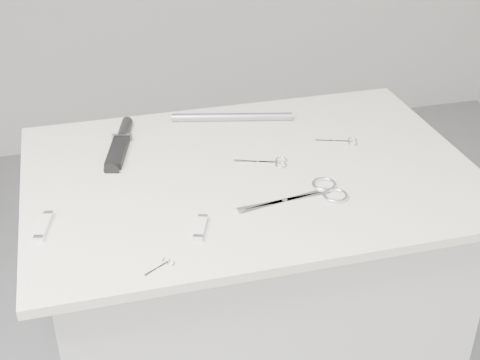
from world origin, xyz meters
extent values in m
cube|color=beige|center=(0.00, 0.00, 0.45)|extent=(0.90, 0.60, 0.90)
cube|color=beige|center=(0.00, 0.00, 0.91)|extent=(1.00, 0.70, 0.02)
cube|color=silver|center=(0.03, -0.14, 0.92)|extent=(0.21, 0.06, 0.00)
cylinder|color=silver|center=(0.03, -0.14, 0.92)|extent=(0.01, 0.01, 0.01)
torus|color=silver|center=(0.13, -0.11, 0.92)|extent=(0.05, 0.05, 0.01)
torus|color=silver|center=(0.14, -0.15, 0.92)|extent=(0.05, 0.05, 0.01)
cube|color=silver|center=(0.02, 0.03, 0.92)|extent=(0.10, 0.05, 0.00)
cylinder|color=silver|center=(0.02, 0.03, 0.92)|extent=(0.01, 0.01, 0.00)
torus|color=silver|center=(0.08, 0.02, 0.92)|extent=(0.03, 0.03, 0.00)
torus|color=silver|center=(0.07, 0.00, 0.92)|extent=(0.03, 0.03, 0.00)
cube|color=silver|center=(0.23, 0.08, 0.92)|extent=(0.09, 0.04, 0.00)
cylinder|color=silver|center=(0.23, 0.08, 0.92)|extent=(0.00, 0.00, 0.00)
torus|color=silver|center=(0.28, 0.08, 0.92)|extent=(0.02, 0.02, 0.00)
torus|color=silver|center=(0.27, 0.06, 0.92)|extent=(0.02, 0.02, 0.00)
cube|color=silver|center=(-0.26, -0.30, 0.92)|extent=(0.05, 0.04, 0.00)
cylinder|color=silver|center=(-0.26, -0.30, 0.92)|extent=(0.00, 0.00, 0.00)
torus|color=silver|center=(-0.24, -0.28, 0.92)|extent=(0.01, 0.01, 0.00)
torus|color=silver|center=(-0.23, -0.29, 0.92)|extent=(0.01, 0.01, 0.00)
cube|color=black|center=(-0.28, 0.15, 0.93)|extent=(0.08, 0.15, 0.02)
cube|color=#919498|center=(-0.26, 0.22, 0.93)|extent=(0.05, 0.02, 0.02)
cylinder|color=black|center=(-0.25, 0.26, 0.93)|extent=(0.05, 0.09, 0.03)
cube|color=silver|center=(-0.45, -0.12, 0.93)|extent=(0.04, 0.09, 0.01)
cube|color=silver|center=(-0.44, -0.08, 0.93)|extent=(0.02, 0.02, 0.01)
cube|color=silver|center=(-0.46, -0.16, 0.93)|extent=(0.02, 0.02, 0.01)
cube|color=silver|center=(-0.16, -0.20, 0.92)|extent=(0.04, 0.08, 0.01)
cube|color=silver|center=(-0.15, -0.17, 0.93)|extent=(0.02, 0.01, 0.01)
cube|color=silver|center=(-0.17, -0.23, 0.93)|extent=(0.02, 0.01, 0.01)
cylinder|color=#919498|center=(0.02, 0.26, 0.93)|extent=(0.30, 0.09, 0.02)
camera|label=1|loc=(-0.36, -1.25, 1.67)|focal=50.00mm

